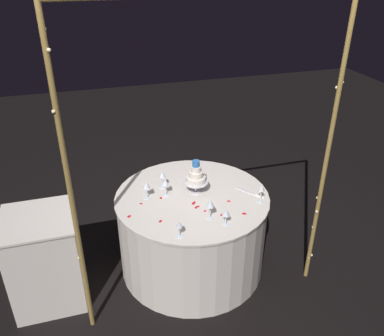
% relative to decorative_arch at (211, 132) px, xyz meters
% --- Properties ---
extents(ground_plane, '(12.00, 12.00, 0.00)m').
position_rel_decorative_arch_xyz_m(ground_plane, '(0.00, -0.45, -1.58)').
color(ground_plane, black).
extents(decorative_arch, '(2.02, 0.06, 2.47)m').
position_rel_decorative_arch_xyz_m(decorative_arch, '(0.00, 0.00, 0.00)').
color(decorative_arch, olive).
rests_on(decorative_arch, ground).
extents(main_table, '(1.36, 1.36, 0.78)m').
position_rel_decorative_arch_xyz_m(main_table, '(0.00, -0.45, -1.19)').
color(main_table, silver).
rests_on(main_table, ground).
extents(side_table, '(0.58, 0.58, 0.83)m').
position_rel_decorative_arch_xyz_m(side_table, '(1.29, -0.40, -1.16)').
color(side_table, silver).
rests_on(side_table, ground).
extents(tiered_cake, '(0.22, 0.22, 0.31)m').
position_rel_decorative_arch_xyz_m(tiered_cake, '(-0.05, -0.51, -0.64)').
color(tiered_cake, silver).
rests_on(tiered_cake, main_table).
extents(wine_glass_0, '(0.06, 0.06, 0.15)m').
position_rel_decorative_arch_xyz_m(wine_glass_0, '(-0.14, 0.02, -0.69)').
color(wine_glass_0, silver).
rests_on(wine_glass_0, main_table).
extents(wine_glass_1, '(0.06, 0.06, 0.14)m').
position_rel_decorative_arch_xyz_m(wine_glass_1, '(0.25, 0.06, -0.70)').
color(wine_glass_1, silver).
rests_on(wine_glass_1, main_table).
extents(wine_glass_2, '(0.06, 0.06, 0.16)m').
position_rel_decorative_arch_xyz_m(wine_glass_2, '(0.22, -0.67, -0.67)').
color(wine_glass_2, silver).
rests_on(wine_glass_2, main_table).
extents(wine_glass_3, '(0.07, 0.07, 0.18)m').
position_rel_decorative_arch_xyz_m(wine_glass_3, '(-0.04, -0.09, -0.66)').
color(wine_glass_3, silver).
rests_on(wine_glass_3, main_table).
extents(wine_glass_4, '(0.06, 0.06, 0.17)m').
position_rel_decorative_arch_xyz_m(wine_glass_4, '(0.22, -0.53, -0.67)').
color(wine_glass_4, silver).
rests_on(wine_glass_4, main_table).
extents(wine_glass_5, '(0.07, 0.07, 0.17)m').
position_rel_decorative_arch_xyz_m(wine_glass_5, '(0.39, -0.53, -0.67)').
color(wine_glass_5, silver).
rests_on(wine_glass_5, main_table).
extents(wine_glass_6, '(0.06, 0.06, 0.17)m').
position_rel_decorative_arch_xyz_m(wine_glass_6, '(-0.54, -0.20, -0.67)').
color(wine_glass_6, silver).
rests_on(wine_glass_6, main_table).
extents(cake_knife, '(0.19, 0.25, 0.01)m').
position_rel_decorative_arch_xyz_m(cake_knife, '(-0.52, -0.34, -0.79)').
color(cake_knife, silver).
rests_on(cake_knife, main_table).
extents(rose_petal_0, '(0.03, 0.03, 0.00)m').
position_rel_decorative_arch_xyz_m(rose_petal_0, '(-0.14, -0.10, -0.79)').
color(rose_petal_0, red).
rests_on(rose_petal_0, main_table).
extents(rose_petal_1, '(0.02, 0.03, 0.00)m').
position_rel_decorative_arch_xyz_m(rose_petal_1, '(0.27, -0.49, -0.79)').
color(rose_petal_1, red).
rests_on(rose_petal_1, main_table).
extents(rose_petal_2, '(0.04, 0.04, 0.00)m').
position_rel_decorative_arch_xyz_m(rose_petal_2, '(0.02, -0.26, -0.79)').
color(rose_petal_2, red).
rests_on(rose_petal_2, main_table).
extents(rose_petal_3, '(0.03, 0.03, 0.00)m').
position_rel_decorative_arch_xyz_m(rose_petal_3, '(-0.11, -0.74, -0.79)').
color(rose_petal_3, red).
rests_on(rose_petal_3, main_table).
extents(rose_petal_4, '(0.04, 0.05, 0.00)m').
position_rel_decorative_arch_xyz_m(rose_petal_4, '(0.03, -0.33, -0.79)').
color(rose_petal_4, red).
rests_on(rose_petal_4, main_table).
extents(rose_petal_5, '(0.03, 0.02, 0.00)m').
position_rel_decorative_arch_xyz_m(rose_petal_5, '(0.00, -0.27, -0.79)').
color(rose_petal_5, red).
rests_on(rose_petal_5, main_table).
extents(rose_petal_6, '(0.04, 0.04, 0.00)m').
position_rel_decorative_arch_xyz_m(rose_petal_6, '(0.35, -0.16, -0.79)').
color(rose_petal_6, red).
rests_on(rose_petal_6, main_table).
extents(rose_petal_7, '(0.05, 0.04, 0.00)m').
position_rel_decorative_arch_xyz_m(rose_petal_7, '(-0.33, -0.07, -0.79)').
color(rose_petal_7, red).
rests_on(rose_petal_7, main_table).
extents(rose_petal_8, '(0.04, 0.04, 0.00)m').
position_rel_decorative_arch_xyz_m(rose_petal_8, '(0.45, -0.45, -0.79)').
color(rose_petal_8, red).
rests_on(rose_petal_8, main_table).
extents(rose_petal_9, '(0.03, 0.03, 0.00)m').
position_rel_decorative_arch_xyz_m(rose_petal_9, '(-0.03, -0.19, -0.79)').
color(rose_petal_9, red).
rests_on(rose_petal_9, main_table).
extents(rose_petal_10, '(0.04, 0.04, 0.00)m').
position_rel_decorative_arch_xyz_m(rose_petal_10, '(-0.28, -0.28, -0.79)').
color(rose_petal_10, red).
rests_on(rose_petal_10, main_table).
extents(rose_petal_11, '(0.03, 0.04, 0.00)m').
position_rel_decorative_arch_xyz_m(rose_petal_11, '(0.01, -0.34, -0.79)').
color(rose_petal_11, red).
rests_on(rose_petal_11, main_table).
extents(rose_petal_12, '(0.04, 0.05, 0.00)m').
position_rel_decorative_arch_xyz_m(rose_petal_12, '(0.58, -0.30, -0.79)').
color(rose_petal_12, red).
rests_on(rose_petal_12, main_table).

